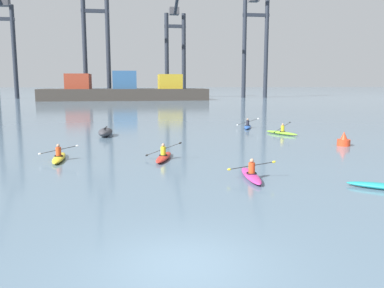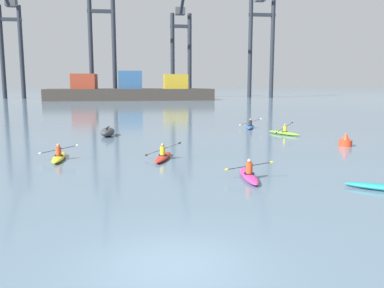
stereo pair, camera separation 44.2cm
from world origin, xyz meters
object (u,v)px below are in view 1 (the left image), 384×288
container_barge (125,91)px  gantry_crane_west_mid (96,29)px  kayak_magenta (251,175)px  gantry_crane_west (2,33)px  gantry_crane_east (256,34)px  capsized_dinghy (105,132)px  kayak_lime (282,132)px  kayak_blue (248,126)px  kayak_yellow (59,157)px  gantry_crane_east_mid (175,40)px  kayak_red (164,156)px  channel_buoy (344,141)px

container_barge → gantry_crane_west_mid: 20.07m
kayak_magenta → gantry_crane_west: bearing=111.5°
gantry_crane_east → capsized_dinghy: 93.16m
kayak_lime → kayak_blue: kayak_lime is taller
container_barge → kayak_magenta: container_barge is taller
gantry_crane_west_mid → capsized_dinghy: bearing=-84.9°
gantry_crane_west_mid → kayak_yellow: 92.42m
kayak_lime → container_barge: bearing=101.4°
gantry_crane_east_mid → gantry_crane_east: gantry_crane_east is taller
gantry_crane_west → kayak_yellow: gantry_crane_west is taller
kayak_red → kayak_magenta: bearing=-55.2°
gantry_crane_east_mid → kayak_yellow: gantry_crane_east_mid is taller
capsized_dinghy → kayak_yellow: kayak_yellow is taller
gantry_crane_west_mid → gantry_crane_east: bearing=3.6°
kayak_blue → gantry_crane_west_mid: bearing=105.1°
container_barge → gantry_crane_west_mid: gantry_crane_west_mid is taller
kayak_blue → kayak_yellow: size_ratio=1.00×
kayak_lime → kayak_magenta: kayak_lime is taller
gantry_crane_west_mid → kayak_lime: (22.01, -81.07, -18.56)m
gantry_crane_west → gantry_crane_east_mid: 47.28m
capsized_dinghy → kayak_blue: size_ratio=0.79×
gantry_crane_east → kayak_magenta: size_ratio=10.79×
container_barge → gantry_crane_west: bearing=156.8°
gantry_crane_west_mid → kayak_red: (11.09, -91.04, -18.56)m
channel_buoy → kayak_red: size_ratio=0.29×
capsized_dinghy → kayak_lime: (14.90, -0.90, -0.18)m
channel_buoy → kayak_blue: (-3.53, 11.89, -0.19)m
channel_buoy → kayak_yellow: bearing=-172.1°
container_barge → kayak_yellow: 81.50m
kayak_blue → kayak_red: size_ratio=0.99×
kayak_red → kayak_lime: bearing=42.4°
container_barge → kayak_red: (3.57, -82.08, -2.25)m
gantry_crane_west_mid → kayak_magenta: 99.18m
gantry_crane_west → gantry_crane_east: 70.63m
gantry_crane_west → kayak_yellow: bearing=-72.3°
gantry_crane_east → channel_buoy: (-21.32, -90.60, -18.10)m
kayak_blue → container_barge: bearing=101.0°
kayak_red → gantry_crane_west: bearing=110.7°
container_barge → gantry_crane_west_mid: size_ratio=1.04×
container_barge → kayak_lime: size_ratio=12.73×
gantry_crane_west → channel_buoy: gantry_crane_west is taller
gantry_crane_west → kayak_lime: (47.26, -86.15, -17.50)m
kayak_lime → gantry_crane_east: bearing=74.5°
channel_buoy → kayak_blue: kayak_blue is taller
gantry_crane_west_mid → kayak_blue: size_ratio=11.76×
capsized_dinghy → kayak_red: size_ratio=0.78×
container_barge → kayak_red: container_barge is taller
container_barge → gantry_crane_east_mid: size_ratio=1.29×
gantry_crane_east_mid → kayak_lime: bearing=-90.0°
container_barge → gantry_crane_west: 38.78m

